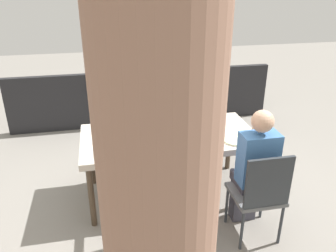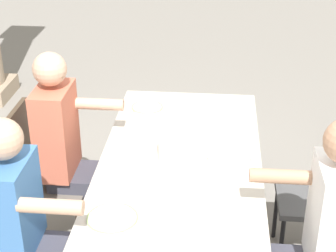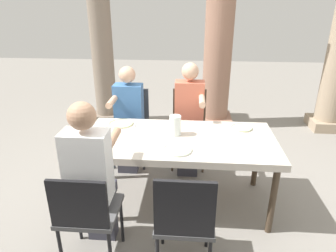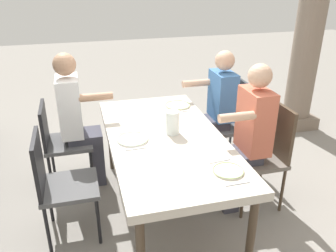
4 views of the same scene
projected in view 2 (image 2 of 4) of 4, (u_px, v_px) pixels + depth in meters
dining_table at (181, 166)px, 3.28m from camera, size 1.87×0.93×0.74m
chair_mid_north at (39, 172)px, 3.49m from camera, size 0.44×0.44×0.95m
chair_mid_south at (329, 189)px, 3.35m from camera, size 0.44×0.44×0.91m
diner_woman_green at (68, 150)px, 3.40m from camera, size 0.35×0.49×1.33m
diner_man_white at (28, 228)px, 2.76m from camera, size 0.35×0.49×1.27m
diner_guest_third at (317, 238)px, 2.63m from camera, size 0.35×0.49×1.34m
plate_0 at (112, 218)px, 2.71m from camera, size 0.25×0.25×0.02m
fork_0 at (106, 239)px, 2.58m from camera, size 0.02×0.17×0.01m
spoon_0 at (118, 201)px, 2.84m from camera, size 0.02×0.17×0.01m
plate_1 at (229, 158)px, 3.22m from camera, size 0.25×0.25×0.02m
fork_1 at (229, 172)px, 3.09m from camera, size 0.03×0.17×0.01m
spoon_1 at (229, 146)px, 3.36m from camera, size 0.02×0.17×0.01m
plate_2 at (147, 107)px, 3.83m from camera, size 0.21×0.21×0.02m
fork_2 at (144, 118)px, 3.70m from camera, size 0.03×0.17×0.01m
spoon_2 at (150, 99)px, 3.97m from camera, size 0.02×0.17×0.01m
water_pitcher at (168, 147)px, 3.18m from camera, size 0.11×0.11×0.20m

